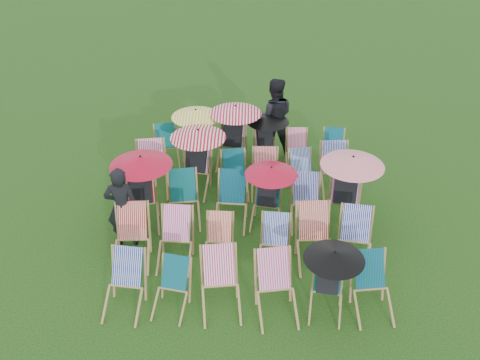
{
  "coord_description": "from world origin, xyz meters",
  "views": [
    {
      "loc": [
        0.07,
        -8.5,
        6.61
      ],
      "look_at": [
        -0.16,
        0.24,
        0.9
      ],
      "focal_mm": 40.0,
      "sensor_mm": 36.0,
      "label": 1
    }
  ],
  "objects_px": {
    "deckchair_5": "(373,288)",
    "person_left": "(122,207)",
    "person_rear": "(274,117)",
    "deckchair_29": "(333,150)",
    "deckchair_0": "(124,286)"
  },
  "relations": [
    {
      "from": "person_left",
      "to": "person_rear",
      "type": "xyz_separation_m",
      "value": [
        2.88,
        3.51,
        0.13
      ]
    },
    {
      "from": "person_left",
      "to": "person_rear",
      "type": "height_order",
      "value": "person_rear"
    },
    {
      "from": "deckchair_0",
      "to": "deckchair_5",
      "type": "xyz_separation_m",
      "value": [
        4.02,
        0.04,
        0.0
      ]
    },
    {
      "from": "deckchair_5",
      "to": "deckchair_29",
      "type": "relative_size",
      "value": 1.16
    },
    {
      "from": "deckchair_5",
      "to": "deckchair_29",
      "type": "xyz_separation_m",
      "value": [
        -0.09,
        4.56,
        -0.06
      ]
    },
    {
      "from": "deckchair_0",
      "to": "person_rear",
      "type": "distance_m",
      "value": 5.76
    },
    {
      "from": "deckchair_0",
      "to": "person_left",
      "type": "relative_size",
      "value": 0.56
    },
    {
      "from": "deckchair_5",
      "to": "person_left",
      "type": "distance_m",
      "value": 4.64
    },
    {
      "from": "person_rear",
      "to": "deckchair_0",
      "type": "bearing_deg",
      "value": 62.32
    },
    {
      "from": "deckchair_29",
      "to": "person_rear",
      "type": "relative_size",
      "value": 0.42
    },
    {
      "from": "person_rear",
      "to": "deckchair_29",
      "type": "bearing_deg",
      "value": 156.94
    },
    {
      "from": "deckchair_0",
      "to": "person_rear",
      "type": "height_order",
      "value": "person_rear"
    },
    {
      "from": "deckchair_29",
      "to": "person_rear",
      "type": "height_order",
      "value": "person_rear"
    },
    {
      "from": "deckchair_29",
      "to": "person_left",
      "type": "height_order",
      "value": "person_left"
    },
    {
      "from": "deckchair_5",
      "to": "person_rear",
      "type": "xyz_separation_m",
      "value": [
        -1.46,
        5.11,
        0.49
      ]
    }
  ]
}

